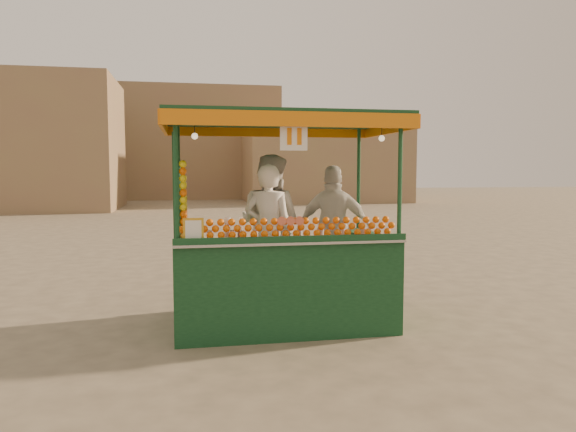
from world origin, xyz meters
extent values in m
plane|color=brown|center=(0.00, 0.00, 0.00)|extent=(90.00, 90.00, 0.00)
cube|color=olive|center=(-9.00, 20.00, 3.00)|extent=(10.00, 6.00, 6.00)
cube|color=olive|center=(7.00, 24.00, 2.50)|extent=(9.00, 6.00, 5.00)
cube|color=olive|center=(-2.00, 30.00, 3.50)|extent=(14.00, 7.00, 7.00)
cube|color=#0E3419|center=(0.28, -0.22, 0.14)|extent=(2.46, 1.51, 0.28)
cylinder|color=black|center=(-0.57, -0.22, 0.17)|extent=(0.34, 0.09, 0.34)
cylinder|color=black|center=(1.13, -0.22, 0.17)|extent=(0.34, 0.09, 0.34)
cube|color=#0E3419|center=(0.28, -0.84, 0.66)|extent=(2.46, 0.28, 0.76)
cube|color=#0E3419|center=(-0.80, -0.13, 0.66)|extent=(0.28, 1.23, 0.76)
cube|color=#0E3419|center=(1.37, -0.13, 0.66)|extent=(0.28, 1.23, 0.76)
cube|color=#B2B2B7|center=(0.28, -0.81, 1.05)|extent=(2.46, 0.43, 0.03)
cylinder|color=#0E3419|center=(-0.90, -0.93, 1.70)|extent=(0.05, 0.05, 1.32)
cylinder|color=#0E3419|center=(1.46, -0.93, 1.70)|extent=(0.05, 0.05, 1.32)
cylinder|color=#0E3419|center=(-0.90, 0.49, 1.70)|extent=(0.05, 0.05, 1.32)
cylinder|color=#0E3419|center=(1.46, 0.49, 1.70)|extent=(0.05, 0.05, 1.32)
cube|color=#0E3419|center=(0.28, -0.22, 2.40)|extent=(2.65, 1.70, 0.08)
cube|color=orange|center=(0.28, -1.07, 2.33)|extent=(2.65, 0.04, 0.15)
cube|color=orange|center=(0.28, 0.63, 2.33)|extent=(2.65, 0.04, 0.15)
cube|color=orange|center=(-1.04, -0.22, 2.33)|extent=(0.04, 1.70, 0.15)
cube|color=orange|center=(1.61, -0.22, 2.33)|extent=(0.04, 1.70, 0.15)
cylinder|color=#D05C3F|center=(0.26, -0.93, 1.29)|extent=(0.09, 0.02, 0.09)
cube|color=gold|center=(-0.74, -0.93, 1.20)|extent=(0.21, 0.02, 0.26)
cube|color=white|center=(0.28, -1.00, 2.16)|extent=(0.28, 0.01, 0.28)
sphere|color=#FFE5B2|center=(-0.71, -0.87, 2.16)|extent=(0.07, 0.07, 0.07)
sphere|color=#FFE5B2|center=(1.28, -0.87, 2.16)|extent=(0.07, 0.07, 0.07)
imported|color=white|center=(0.15, -0.14, 1.09)|extent=(0.69, 0.58, 1.60)
imported|color=beige|center=(0.21, 0.20, 1.15)|extent=(1.06, 1.03, 1.72)
imported|color=silver|center=(1.01, 0.06, 1.08)|extent=(1.00, 0.63, 1.59)
camera|label=1|loc=(-0.79, -6.37, 1.81)|focal=33.27mm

